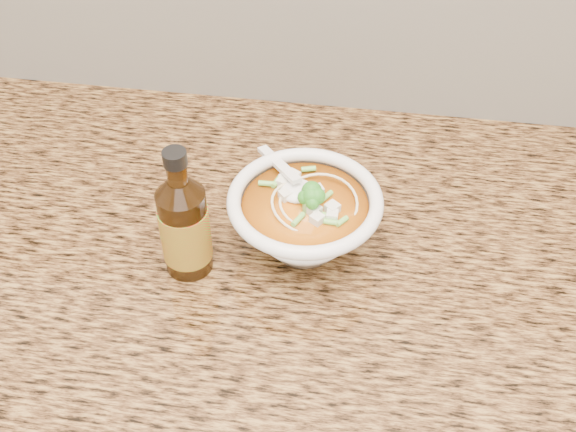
# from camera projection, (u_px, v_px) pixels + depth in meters

# --- Properties ---
(counter_slab) EXTENTS (4.00, 0.68, 0.04)m
(counter_slab) POSITION_uv_depth(u_px,v_px,m) (344.00, 269.00, 0.89)
(counter_slab) COLOR olive
(counter_slab) RESTS_ON cabinet
(soup_bowl) EXTENTS (0.18, 0.19, 0.10)m
(soup_bowl) POSITION_uv_depth(u_px,v_px,m) (305.00, 220.00, 0.86)
(soup_bowl) COLOR white
(soup_bowl) RESTS_ON counter_slab
(hot_sauce_bottle) EXTENTS (0.06, 0.06, 0.17)m
(hot_sauce_bottle) POSITION_uv_depth(u_px,v_px,m) (185.00, 226.00, 0.82)
(hot_sauce_bottle) COLOR #341C07
(hot_sauce_bottle) RESTS_ON counter_slab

